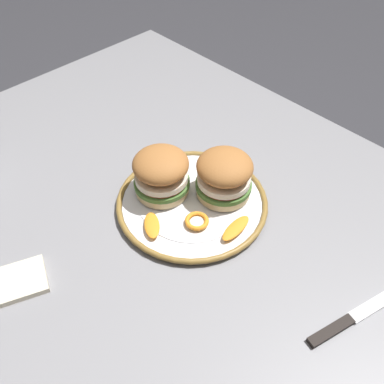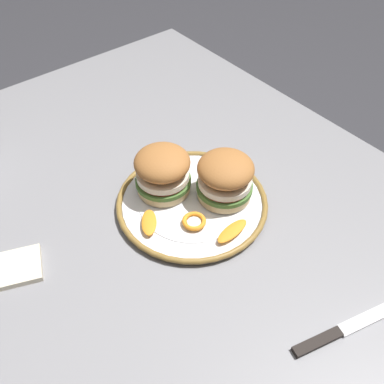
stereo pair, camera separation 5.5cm
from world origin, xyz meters
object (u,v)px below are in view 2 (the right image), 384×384
Objects in this scene: dining_table at (191,254)px; dinner_plate at (192,202)px; sandwich_half_right at (225,177)px; table_knife at (342,331)px; sandwich_half_left at (163,171)px.

dinner_plate reaches higher than dining_table.
dining_table is 9.16× the size of sandwich_half_right.
dining_table is 0.34m from table_knife.
sandwich_half_left reaches higher than dinner_plate.
dinner_plate is 1.98× the size of sandwich_half_right.
sandwich_half_left is 1.02× the size of sandwich_half_right.
sandwich_half_right reaches higher than dinner_plate.
sandwich_half_right is at bearing -137.04° from sandwich_half_left.
sandwich_half_left reaches higher than table_knife.
dinner_plate is at bearing -40.76° from dining_table.
dining_table is 0.19m from sandwich_half_left.
dining_table is 0.11m from dinner_plate.
sandwich_half_left is (0.12, -0.02, 0.15)m from dining_table.
dining_table is 4.62× the size of dinner_plate.
table_knife is (-0.35, 0.05, -0.07)m from sandwich_half_right.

